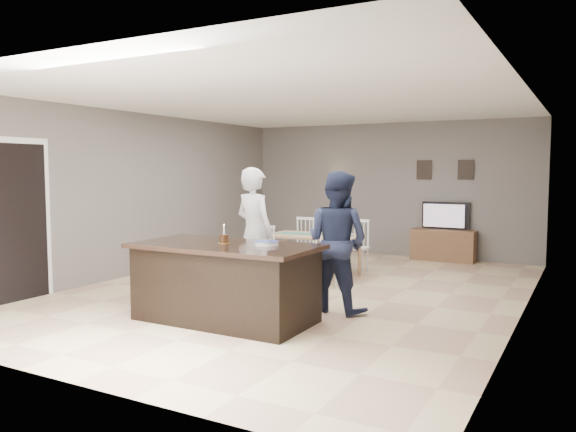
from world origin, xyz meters
The scene contains 14 objects.
floor centered at (0.00, 0.00, 0.00)m, with size 8.00×8.00×0.00m, color #D5B988.
room_shell centered at (0.00, 0.00, 1.68)m, with size 8.00×8.00×8.00m.
kitchen_island centered at (0.00, -1.80, 0.45)m, with size 2.15×1.10×0.90m.
tv_console centered at (1.20, 3.77, 0.30)m, with size 1.20×0.40×0.60m, color brown.
television centered at (1.20, 3.84, 0.86)m, with size 0.91×0.12×0.53m, color black.
tv_screen_glow centered at (1.20, 3.76, 0.87)m, with size 0.78×0.78×0.00m, color orange.
picture_frames centered at (1.15, 3.98, 1.75)m, with size 1.10×0.02×0.38m.
doorway centered at (-2.99, -2.30, 1.26)m, with size 0.00×2.10×2.65m.
woman centered at (-0.32, -0.64, 0.89)m, with size 0.65×0.43×1.78m, color silver.
man centered at (0.95, -0.75, 0.87)m, with size 0.84×0.66×1.74m, color #1C223E.
birthday_cake centered at (-0.06, -1.74, 0.95)m, with size 0.14×0.14×0.22m.
plate_stack centered at (0.47, -1.67, 0.92)m, with size 0.28×0.28×0.04m.
dining_table centered at (-0.28, 1.14, 0.57)m, with size 1.53×1.75×0.90m.
floor_lamp centered at (-1.10, 3.79, 1.29)m, with size 0.25×0.25×1.66m.
Camera 1 is at (3.70, -7.08, 1.76)m, focal length 35.00 mm.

